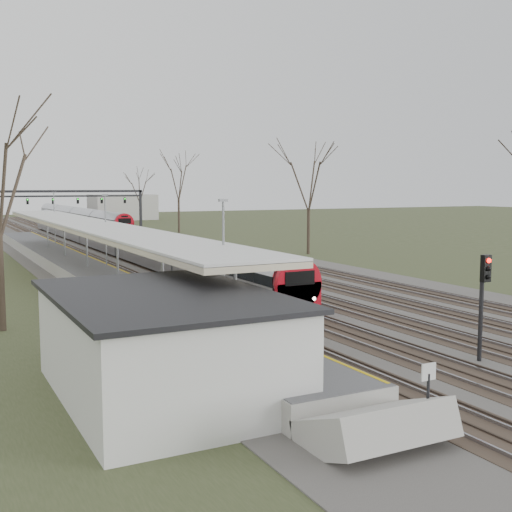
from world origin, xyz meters
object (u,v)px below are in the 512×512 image
Objects in this scene: passenger at (245,311)px; signal_post at (483,292)px; train_near at (109,237)px; train_far at (77,216)px.

signal_post is (7.73, -4.18, 0.77)m from passenger.
train_near is 49.30m from train_far.
passenger is (-12.98, -92.16, 0.48)m from train_far.
train_far is 14.69× the size of signal_post.
signal_post reaches higher than train_far.
train_near is 43.77m from passenger.
signal_post is at bearing -87.89° from train_near.
train_far is 96.49m from signal_post.
train_far is (7.00, 48.80, 0.00)m from train_near.
signal_post is (-5.25, -96.34, 1.25)m from train_far.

